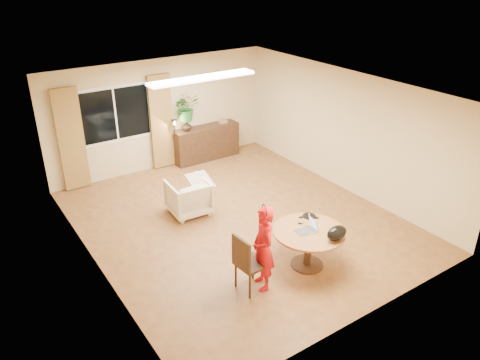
# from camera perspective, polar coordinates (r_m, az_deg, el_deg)

# --- Properties ---
(floor) EXTENTS (6.50, 6.50, 0.00)m
(floor) POSITION_cam_1_polar(r_m,az_deg,el_deg) (9.18, -0.31, -4.95)
(floor) COLOR brown
(floor) RESTS_ON ground
(ceiling) EXTENTS (6.50, 6.50, 0.00)m
(ceiling) POSITION_cam_1_polar(r_m,az_deg,el_deg) (8.17, -0.35, 10.93)
(ceiling) COLOR white
(ceiling) RESTS_ON wall_back
(wall_back) EXTENTS (5.50, 0.00, 5.50)m
(wall_back) POSITION_cam_1_polar(r_m,az_deg,el_deg) (11.28, -9.60, 7.91)
(wall_back) COLOR #C9B782
(wall_back) RESTS_ON floor
(wall_left) EXTENTS (0.00, 6.50, 6.50)m
(wall_left) POSITION_cam_1_polar(r_m,az_deg,el_deg) (7.58, -17.94, -2.18)
(wall_left) COLOR #C9B782
(wall_left) RESTS_ON floor
(wall_right) EXTENTS (0.00, 6.50, 6.50)m
(wall_right) POSITION_cam_1_polar(r_m,az_deg,el_deg) (10.27, 12.63, 5.84)
(wall_right) COLOR #C9B782
(wall_right) RESTS_ON floor
(window) EXTENTS (1.70, 0.03, 1.30)m
(window) POSITION_cam_1_polar(r_m,az_deg,el_deg) (10.82, -14.95, 7.74)
(window) COLOR white
(window) RESTS_ON wall_back
(curtain_left) EXTENTS (0.55, 0.08, 2.25)m
(curtain_left) POSITION_cam_1_polar(r_m,az_deg,el_deg) (10.59, -19.90, 4.63)
(curtain_left) COLOR brown
(curtain_left) RESTS_ON wall_back
(curtain_right) EXTENTS (0.55, 0.08, 2.25)m
(curtain_right) POSITION_cam_1_polar(r_m,az_deg,el_deg) (11.22, -9.57, 6.99)
(curtain_right) COLOR brown
(curtain_right) RESTS_ON wall_back
(ceiling_panel) EXTENTS (2.20, 0.35, 0.05)m
(ceiling_panel) POSITION_cam_1_polar(r_m,az_deg,el_deg) (9.17, -4.60, 12.28)
(ceiling_panel) COLOR white
(ceiling_panel) RESTS_ON ceiling
(dining_table) EXTENTS (1.18, 1.18, 0.67)m
(dining_table) POSITION_cam_1_polar(r_m,az_deg,el_deg) (7.75, 8.37, -7.03)
(dining_table) COLOR brown
(dining_table) RESTS_ON floor
(dining_chair) EXTENTS (0.50, 0.46, 0.98)m
(dining_chair) POSITION_cam_1_polar(r_m,az_deg,el_deg) (7.20, 1.44, -9.93)
(dining_chair) COLOR black
(dining_chair) RESTS_ON floor
(child) EXTENTS (0.58, 0.46, 1.39)m
(child) POSITION_cam_1_polar(r_m,az_deg,el_deg) (7.14, 2.85, -8.34)
(child) COLOR red
(child) RESTS_ON floor
(laptop) EXTENTS (0.36, 0.27, 0.22)m
(laptop) POSITION_cam_1_polar(r_m,az_deg,el_deg) (7.58, 8.01, -5.54)
(laptop) COLOR #B7B7BC
(laptop) RESTS_ON dining_table
(tumbler) EXTENTS (0.08, 0.08, 0.11)m
(tumbler) POSITION_cam_1_polar(r_m,az_deg,el_deg) (7.82, 7.39, -4.90)
(tumbler) COLOR white
(tumbler) RESTS_ON dining_table
(wine_glass) EXTENTS (0.09, 0.09, 0.19)m
(wine_glass) POSITION_cam_1_polar(r_m,az_deg,el_deg) (7.99, 9.40, -4.01)
(wine_glass) COLOR white
(wine_glass) RESTS_ON dining_table
(pot_lid) EXTENTS (0.26, 0.26, 0.04)m
(pot_lid) POSITION_cam_1_polar(r_m,az_deg,el_deg) (8.05, 8.43, -4.32)
(pot_lid) COLOR white
(pot_lid) RESTS_ON dining_table
(handbag) EXTENTS (0.41, 0.30, 0.24)m
(handbag) POSITION_cam_1_polar(r_m,az_deg,el_deg) (7.45, 11.71, -6.36)
(handbag) COLOR black
(handbag) RESTS_ON dining_table
(armchair) EXTENTS (0.81, 0.83, 0.71)m
(armchair) POSITION_cam_1_polar(r_m,az_deg,el_deg) (9.34, -6.31, -2.06)
(armchair) COLOR beige
(armchair) RESTS_ON floor
(throw) EXTENTS (0.49, 0.58, 0.03)m
(throw) POSITION_cam_1_polar(r_m,az_deg,el_deg) (9.26, -4.91, 0.33)
(throw) COLOR beige
(throw) RESTS_ON armchair
(sideboard) EXTENTS (1.71, 0.42, 0.85)m
(sideboard) POSITION_cam_1_polar(r_m,az_deg,el_deg) (11.81, -4.13, 4.54)
(sideboard) COLOR black
(sideboard) RESTS_ON floor
(vase) EXTENTS (0.30, 0.30, 0.25)m
(vase) POSITION_cam_1_polar(r_m,az_deg,el_deg) (11.39, -6.54, 6.57)
(vase) COLOR black
(vase) RESTS_ON sideboard
(bouquet) EXTENTS (0.62, 0.54, 0.66)m
(bouquet) POSITION_cam_1_polar(r_m,az_deg,el_deg) (11.26, -6.58, 8.77)
(bouquet) COLOR #275F23
(bouquet) RESTS_ON vase
(book_stack) EXTENTS (0.23, 0.20, 0.08)m
(book_stack) POSITION_cam_1_polar(r_m,az_deg,el_deg) (11.90, -2.07, 7.14)
(book_stack) COLOR #906A49
(book_stack) RESTS_ON sideboard
(desk_lamp) EXTENTS (0.16, 0.16, 0.37)m
(desk_lamp) POSITION_cam_1_polar(r_m,az_deg,el_deg) (11.18, -8.02, 6.44)
(desk_lamp) COLOR black
(desk_lamp) RESTS_ON sideboard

